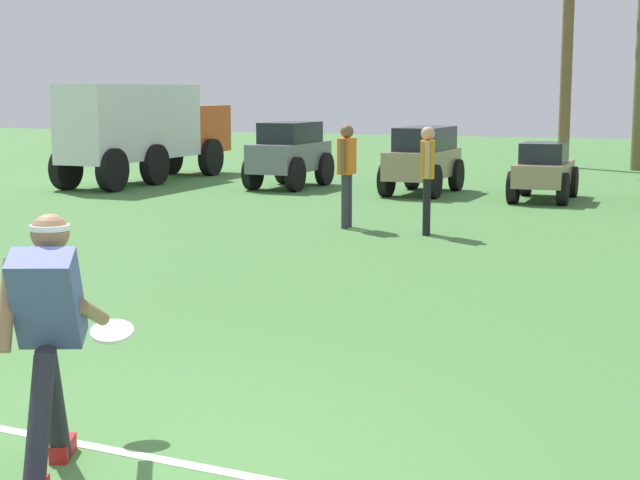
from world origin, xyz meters
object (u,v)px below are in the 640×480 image
(parked_car_slot_b, at_px, (423,158))
(parked_car_slot_a, at_px, (290,153))
(palm_tree_far_left, at_px, (569,15))
(teammate_deep, at_px, (427,170))
(frisbee_in_flight, at_px, (112,331))
(teammate_near_sideline, at_px, (347,166))
(frisbee_thrower, at_px, (48,330))
(box_truck, at_px, (146,128))
(parked_car_slot_c, at_px, (544,171))

(parked_car_slot_b, bearing_deg, parked_car_slot_a, 178.61)
(palm_tree_far_left, bearing_deg, teammate_deep, -89.17)
(frisbee_in_flight, bearing_deg, parked_car_slot_a, 110.39)
(frisbee_in_flight, xyz_separation_m, teammate_deep, (-0.57, 8.64, 0.34))
(teammate_near_sideline, xyz_separation_m, teammate_deep, (1.32, -0.22, 0.00))
(frisbee_thrower, distance_m, parked_car_slot_a, 15.96)
(parked_car_slot_b, relative_size, box_truck, 0.41)
(teammate_near_sideline, relative_size, parked_car_slot_a, 0.66)
(teammate_near_sideline, distance_m, parked_car_slot_c, 5.43)
(frisbee_thrower, height_order, parked_car_slot_b, frisbee_thrower)
(frisbee_thrower, height_order, teammate_deep, teammate_deep)
(frisbee_thrower, bearing_deg, parked_car_slot_c, 89.72)
(frisbee_thrower, xyz_separation_m, box_truck, (-9.00, 14.96, 0.44))
(parked_car_slot_a, xyz_separation_m, box_truck, (-3.58, -0.05, 0.49))
(frisbee_in_flight, xyz_separation_m, parked_car_slot_c, (0.19, 13.86, -0.04))
(teammate_deep, relative_size, box_truck, 0.26)
(frisbee_thrower, height_order, frisbee_in_flight, frisbee_thrower)
(frisbee_thrower, height_order, parked_car_slot_c, frisbee_thrower)
(teammate_deep, bearing_deg, palm_tree_far_left, 90.83)
(frisbee_in_flight, relative_size, box_truck, 0.06)
(frisbee_in_flight, distance_m, parked_car_slot_a, 15.23)
(frisbee_thrower, height_order, palm_tree_far_left, palm_tree_far_left)
(parked_car_slot_c, bearing_deg, frisbee_in_flight, -90.77)
(parked_car_slot_a, xyz_separation_m, parked_car_slot_b, (3.01, -0.07, -0.02))
(frisbee_thrower, height_order, teammate_near_sideline, teammate_near_sideline)
(teammate_near_sideline, distance_m, palm_tree_far_left, 13.91)
(frisbee_in_flight, xyz_separation_m, box_truck, (-8.89, 14.22, 0.63))
(teammate_near_sideline, xyz_separation_m, parked_car_slot_b, (-0.40, 5.34, -0.22))
(teammate_near_sideline, distance_m, parked_car_slot_b, 5.36)
(parked_car_slot_b, height_order, palm_tree_far_left, palm_tree_far_left)
(frisbee_thrower, bearing_deg, teammate_deep, 94.16)
(frisbee_in_flight, distance_m, teammate_near_sideline, 9.07)
(frisbee_in_flight, distance_m, box_truck, 16.78)
(parked_car_slot_b, height_order, parked_car_slot_c, parked_car_slot_b)
(teammate_near_sideline, height_order, teammate_deep, same)
(frisbee_in_flight, relative_size, teammate_near_sideline, 0.23)
(box_truck, bearing_deg, parked_car_slot_a, 0.85)
(teammate_deep, distance_m, parked_car_slot_c, 5.29)
(frisbee_in_flight, relative_size, palm_tree_far_left, 0.05)
(frisbee_in_flight, relative_size, parked_car_slot_c, 0.16)
(teammate_deep, xyz_separation_m, parked_car_slot_c, (0.75, 5.22, -0.38))
(parked_car_slot_b, distance_m, palm_tree_far_left, 8.96)
(frisbee_thrower, relative_size, box_truck, 0.24)
(parked_car_slot_a, height_order, parked_car_slot_c, parked_car_slot_a)
(frisbee_thrower, height_order, box_truck, box_truck)
(parked_car_slot_a, bearing_deg, frisbee_in_flight, -69.61)
(frisbee_thrower, bearing_deg, palm_tree_far_left, 92.18)
(frisbee_thrower, xyz_separation_m, parked_car_slot_b, (-2.41, 14.94, -0.07))
(frisbee_in_flight, height_order, teammate_deep, teammate_deep)
(frisbee_thrower, relative_size, frisbee_in_flight, 3.99)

